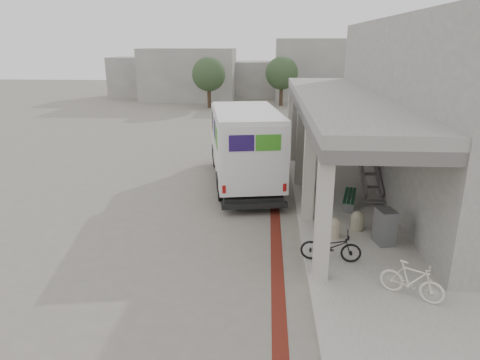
# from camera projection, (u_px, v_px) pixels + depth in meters

# --- Properties ---
(ground) EXTENTS (120.00, 120.00, 0.00)m
(ground) POSITION_uv_depth(u_px,v_px,m) (247.00, 226.00, 14.80)
(ground) COLOR slate
(ground) RESTS_ON ground
(bike_lane_stripe) EXTENTS (0.35, 40.00, 0.01)m
(bike_lane_stripe) POSITION_uv_depth(u_px,v_px,m) (275.00, 205.00, 16.64)
(bike_lane_stripe) COLOR #5A1B12
(bike_lane_stripe) RESTS_ON ground
(sidewalk) EXTENTS (4.40, 28.00, 0.12)m
(sidewalk) POSITION_uv_depth(u_px,v_px,m) (364.00, 227.00, 14.54)
(sidewalk) COLOR gray
(sidewalk) RESTS_ON ground
(transit_building) EXTENTS (7.60, 17.00, 7.00)m
(transit_building) POSITION_uv_depth(u_px,v_px,m) (418.00, 110.00, 17.62)
(transit_building) COLOR gray
(transit_building) RESTS_ON ground
(distant_backdrop) EXTENTS (28.00, 10.00, 6.50)m
(distant_backdrop) POSITION_uv_depth(u_px,v_px,m) (237.00, 74.00, 48.25)
(distant_backdrop) COLOR gray
(distant_backdrop) RESTS_ON ground
(tree_left) EXTENTS (3.20, 3.20, 4.80)m
(tree_left) POSITION_uv_depth(u_px,v_px,m) (209.00, 74.00, 40.74)
(tree_left) COLOR #38281C
(tree_left) RESTS_ON ground
(tree_mid) EXTENTS (3.20, 3.20, 4.80)m
(tree_mid) POSITION_uv_depth(u_px,v_px,m) (282.00, 73.00, 42.22)
(tree_mid) COLOR #38281C
(tree_mid) RESTS_ON ground
(tree_right) EXTENTS (3.20, 3.20, 4.80)m
(tree_right) POSITION_uv_depth(u_px,v_px,m) (366.00, 74.00, 40.78)
(tree_right) COLOR #38281C
(tree_right) RESTS_ON ground
(fedex_truck) EXTENTS (3.69, 8.32, 3.43)m
(fedex_truck) POSITION_uv_depth(u_px,v_px,m) (244.00, 143.00, 18.79)
(fedex_truck) COLOR black
(fedex_truck) RESTS_ON ground
(bench) EXTENTS (0.82, 1.88, 0.43)m
(bench) POSITION_uv_depth(u_px,v_px,m) (349.00, 198.00, 16.20)
(bench) COLOR gray
(bench) RESTS_ON sidewalk
(bollard_near) EXTENTS (0.44, 0.44, 0.65)m
(bollard_near) POSITION_uv_depth(u_px,v_px,m) (358.00, 220.00, 14.12)
(bollard_near) COLOR gray
(bollard_near) RESTS_ON sidewalk
(bollard_far) EXTENTS (0.44, 0.44, 0.65)m
(bollard_far) POSITION_uv_depth(u_px,v_px,m) (334.00, 227.00, 13.58)
(bollard_far) COLOR tan
(bollard_far) RESTS_ON sidewalk
(utility_cabinet) EXTENTS (0.62, 0.74, 1.09)m
(utility_cabinet) POSITION_uv_depth(u_px,v_px,m) (385.00, 227.00, 13.07)
(utility_cabinet) COLOR slate
(utility_cabinet) RESTS_ON sidewalk
(bicycle_black) EXTENTS (1.75, 0.76, 0.89)m
(bicycle_black) POSITION_uv_depth(u_px,v_px,m) (331.00, 246.00, 12.04)
(bicycle_black) COLOR black
(bicycle_black) RESTS_ON sidewalk
(bicycle_cream) EXTENTS (1.53, 1.19, 0.92)m
(bicycle_cream) POSITION_uv_depth(u_px,v_px,m) (412.00, 280.00, 10.27)
(bicycle_cream) COLOR beige
(bicycle_cream) RESTS_ON sidewalk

